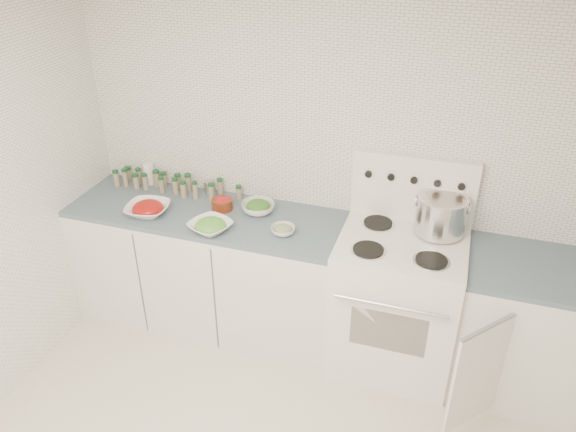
{
  "coord_description": "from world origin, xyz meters",
  "views": [
    {
      "loc": [
        0.7,
        -1.72,
        2.73
      ],
      "look_at": [
        -0.23,
        1.14,
        1.0
      ],
      "focal_mm": 35.0,
      "sensor_mm": 36.0,
      "label": 1
    }
  ],
  "objects_px": {
    "stove": "(396,298)",
    "stock_pot": "(441,213)",
    "bowl_tomato": "(148,209)",
    "bowl_snowpea": "(210,226)"
  },
  "relations": [
    {
      "from": "stock_pot",
      "to": "bowl_tomato",
      "type": "height_order",
      "value": "stock_pot"
    },
    {
      "from": "stove",
      "to": "stock_pot",
      "type": "bearing_deg",
      "value": 39.81
    },
    {
      "from": "stove",
      "to": "stock_pot",
      "type": "distance_m",
      "value": 0.62
    },
    {
      "from": "stock_pot",
      "to": "bowl_snowpea",
      "type": "relative_size",
      "value": 0.98
    },
    {
      "from": "bowl_snowpea",
      "to": "stove",
      "type": "bearing_deg",
      "value": 10.0
    },
    {
      "from": "stove",
      "to": "bowl_tomato",
      "type": "xyz_separation_m",
      "value": [
        -1.65,
        -0.14,
        0.44
      ]
    },
    {
      "from": "stock_pot",
      "to": "bowl_tomato",
      "type": "bearing_deg",
      "value": -170.9
    },
    {
      "from": "stove",
      "to": "stock_pot",
      "type": "height_order",
      "value": "stove"
    },
    {
      "from": "stock_pot",
      "to": "stove",
      "type": "bearing_deg",
      "value": -140.19
    },
    {
      "from": "bowl_tomato",
      "to": "bowl_snowpea",
      "type": "relative_size",
      "value": 0.96
    }
  ]
}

